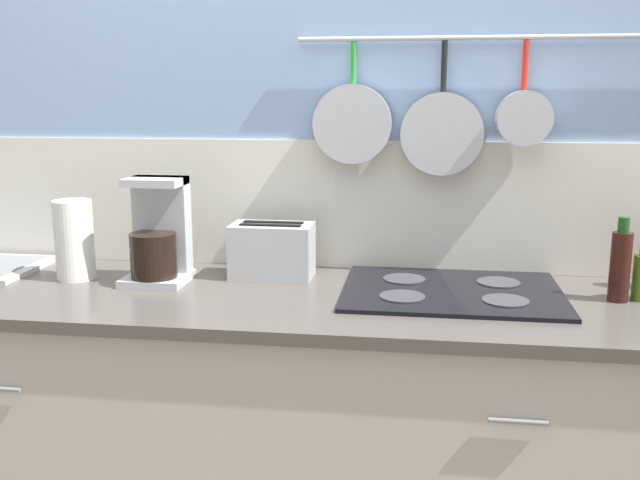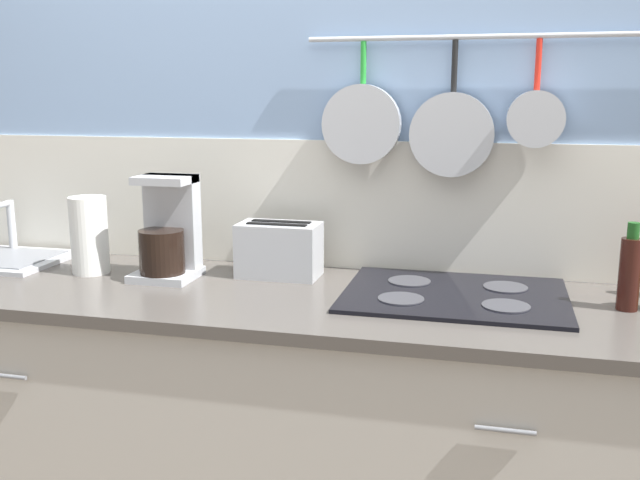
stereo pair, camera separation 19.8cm
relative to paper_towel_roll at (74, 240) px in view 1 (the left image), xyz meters
The scene contains 8 objects.
wall_back 0.74m from the paper_towel_roll, 24.74° to the left, with size 7.20×0.16×2.60m.
cabinet_base 0.88m from the paper_towel_roll, ahead, with size 2.70×0.65×0.90m.
countertop 0.66m from the paper_towel_roll, ahead, with size 2.74×0.67×0.03m.
paper_towel_roll is the anchor object (origin of this frame).
coffee_maker 0.27m from the paper_towel_roll, ahead, with size 0.19×0.19×0.32m.
toaster 0.62m from the paper_towel_roll, ahead, with size 0.27×0.15×0.17m.
cooktop 1.17m from the paper_towel_roll, ahead, with size 0.63×0.48×0.01m.
bottle_dish_soap 1.62m from the paper_towel_roll, ahead, with size 0.06×0.06×0.24m.
Camera 1 is at (0.43, -1.96, 1.51)m, focal length 40.00 mm.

